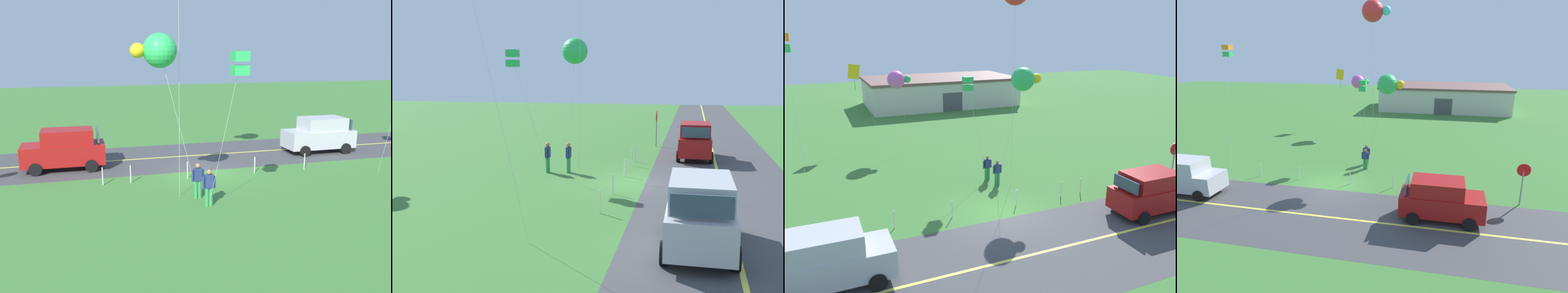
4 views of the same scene
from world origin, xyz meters
TOP-DOWN VIEW (x-y plane):
  - ground_plane at (0.00, 0.00)m, footprint 120.00×120.00m
  - asphalt_road at (0.00, -4.00)m, footprint 120.00×7.00m
  - road_centre_stripe at (0.00, -4.00)m, footprint 120.00×0.16m
  - car_suv_foreground at (7.24, -2.81)m, footprint 4.40×2.12m
  - car_parked_west_near at (-8.48, -2.89)m, footprint 4.40×2.12m
  - stop_sign at (11.79, -0.10)m, footprint 0.76×0.08m
  - person_adult_near at (1.49, 3.73)m, footprint 0.58×0.22m
  - person_adult_companion at (1.32, 4.82)m, footprint 0.58×0.22m
  - kite_red_low at (3.17, 3.76)m, footprint 2.82×1.40m
  - kite_blue_mid at (0.67, 6.42)m, footprint 0.94×1.88m
  - fence_post_0 at (-5.45, 0.70)m, footprint 0.05×0.05m
  - fence_post_1 at (-2.50, 0.70)m, footprint 0.05×0.05m
  - fence_post_2 at (1.20, 0.70)m, footprint 0.05×0.05m
  - fence_post_3 at (4.09, 0.70)m, footprint 0.05×0.05m
  - fence_post_4 at (5.45, 0.70)m, footprint 0.05×0.05m

SIDE VIEW (x-z plane):
  - ground_plane at x=0.00m, z-range -0.10..0.00m
  - asphalt_road at x=0.00m, z-range 0.00..0.00m
  - road_centre_stripe at x=0.00m, z-range 0.00..0.01m
  - fence_post_0 at x=-5.45m, z-range 0.00..0.90m
  - fence_post_1 at x=-2.50m, z-range 0.00..0.90m
  - fence_post_2 at x=1.20m, z-range 0.00..0.90m
  - fence_post_3 at x=4.09m, z-range 0.00..0.90m
  - fence_post_4 at x=5.45m, z-range 0.00..0.90m
  - person_adult_near at x=1.49m, z-range 0.06..1.66m
  - person_adult_companion at x=1.32m, z-range 0.06..1.66m
  - car_suv_foreground at x=7.24m, z-range 0.03..2.27m
  - car_parked_west_near at x=-8.48m, z-range 0.03..2.27m
  - stop_sign at x=11.79m, z-range 0.52..3.08m
  - kite_blue_mid at x=0.67m, z-range 2.76..9.17m
  - kite_red_low at x=3.17m, z-range 2.86..9.99m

